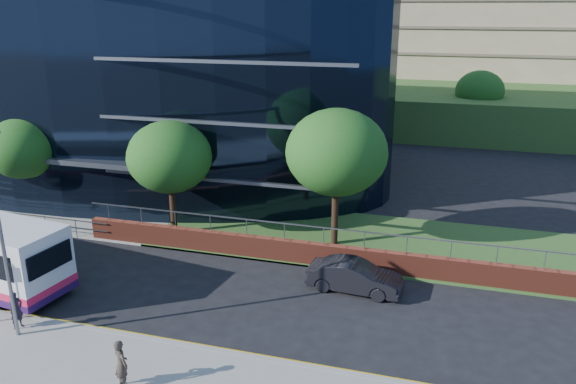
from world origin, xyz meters
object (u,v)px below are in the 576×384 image
(tree_far_d, at_px, (337,152))
(streetlight_east, at_px, (1,232))
(pedestrian_b, at_px, (121,364))
(parked_car, at_px, (355,277))
(tree_far_c, at_px, (170,157))
(pedestrian, at_px, (16,310))
(tree_dist_e, at_px, (480,91))
(tree_far_b, at_px, (23,148))

(tree_far_d, bearing_deg, streetlight_east, -129.40)
(pedestrian_b, bearing_deg, parked_car, -94.86)
(streetlight_east, bearing_deg, tree_far_c, 84.89)
(tree_far_c, distance_m, pedestrian, 11.44)
(tree_dist_e, xyz_separation_m, pedestrian, (-18.33, -41.77, -3.60))
(parked_car, xyz_separation_m, pedestrian_b, (-6.27, -9.07, 0.32))
(streetlight_east, distance_m, pedestrian, 3.55)
(tree_far_b, bearing_deg, parked_car, -11.46)
(tree_far_b, height_order, tree_far_c, tree_far_c)
(tree_far_b, xyz_separation_m, tree_dist_e, (27.00, 30.50, 0.33))
(tree_far_c, bearing_deg, pedestrian_b, -70.08)
(tree_dist_e, bearing_deg, tree_far_c, -118.74)
(tree_far_c, relative_size, tree_dist_e, 1.00)
(pedestrian, bearing_deg, tree_far_b, 47.92)
(parked_car, bearing_deg, streetlight_east, 126.15)
(tree_far_c, relative_size, tree_far_d, 0.87)
(streetlight_east, bearing_deg, tree_far_d, 50.60)
(tree_far_d, distance_m, parked_car, 6.80)
(tree_far_b, bearing_deg, streetlight_east, -52.37)
(pedestrian_b, bearing_deg, tree_far_b, -12.47)
(tree_far_c, bearing_deg, tree_far_d, 6.34)
(tree_dist_e, height_order, streetlight_east, streetlight_east)
(tree_dist_e, bearing_deg, pedestrian_b, -105.75)
(tree_far_d, relative_size, parked_car, 1.74)
(pedestrian_b, bearing_deg, tree_far_d, -77.71)
(streetlight_east, bearing_deg, tree_dist_e, 66.89)
(tree_far_b, xyz_separation_m, pedestrian_b, (14.64, -13.31, -3.18))
(tree_far_d, relative_size, pedestrian, 4.76)
(parked_car, bearing_deg, tree_far_d, 26.17)
(tree_far_d, bearing_deg, pedestrian, -131.27)
(tree_far_d, relative_size, pedestrian_b, 4.23)
(parked_car, bearing_deg, pedestrian, 124.05)
(tree_far_c, xyz_separation_m, pedestrian, (-1.33, -10.77, -3.60))
(pedestrian, bearing_deg, tree_far_d, -30.92)
(pedestrian, bearing_deg, tree_dist_e, -13.35)
(parked_car, height_order, pedestrian, pedestrian)
(tree_far_d, relative_size, streetlight_east, 0.93)
(streetlight_east, bearing_deg, pedestrian_b, -16.17)
(tree_far_d, bearing_deg, tree_far_c, -173.66)
(tree_far_c, distance_m, tree_dist_e, 35.36)
(tree_far_d, xyz_separation_m, streetlight_east, (-10.00, -12.17, -0.75))
(tree_far_c, height_order, tree_far_d, tree_far_d)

